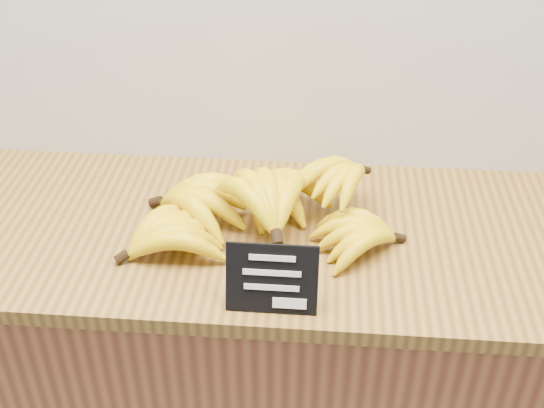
% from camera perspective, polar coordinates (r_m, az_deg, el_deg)
% --- Properties ---
extents(counter, '(1.53, 0.50, 0.90)m').
position_cam_1_polar(counter, '(1.65, 0.15, -15.50)').
color(counter, '#9B5932').
rests_on(counter, ground).
extents(counter_top, '(1.46, 0.54, 0.03)m').
position_cam_1_polar(counter_top, '(1.33, 0.18, -2.51)').
color(counter_top, olive).
rests_on(counter_top, counter).
extents(chalkboard_sign, '(0.15, 0.04, 0.12)m').
position_cam_1_polar(chalkboard_sign, '(1.11, -0.02, -6.30)').
color(chalkboard_sign, black).
rests_on(chalkboard_sign, counter_top).
extents(banana_pile, '(0.52, 0.33, 0.13)m').
position_cam_1_polar(banana_pile, '(1.30, -0.99, 0.06)').
color(banana_pile, yellow).
rests_on(banana_pile, counter_top).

